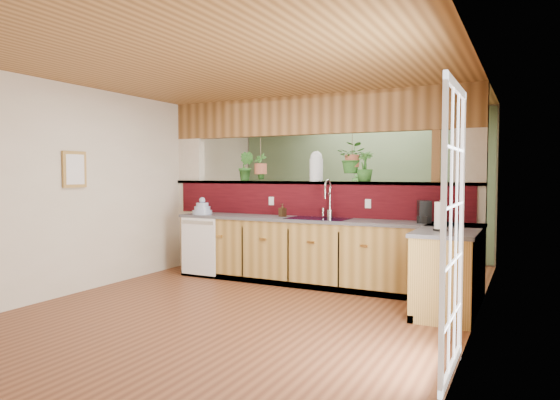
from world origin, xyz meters
The scene contains 28 objects.
ground centered at (0.00, 0.00, 0.00)m, with size 4.60×7.00×0.01m, color brown.
ceiling centered at (0.00, 0.00, 2.60)m, with size 4.60×7.00×0.01m, color brown.
wall_back centered at (0.00, 3.50, 1.30)m, with size 4.60×0.02×2.60m, color beige.
wall_left centered at (-2.30, 0.00, 1.30)m, with size 0.02×7.00×2.60m, color beige.
wall_right centered at (2.30, 0.00, 1.30)m, with size 0.02×7.00×2.60m, color beige.
pass_through_partition centered at (0.03, 1.35, 1.19)m, with size 4.60×0.21×2.60m.
pass_through_ledge centered at (0.00, 1.35, 1.37)m, with size 4.60×0.21×0.04m, color brown.
header_beam centered at (0.00, 1.35, 2.33)m, with size 4.60×0.15×0.55m, color brown.
sage_backwall centered at (0.00, 3.48, 1.30)m, with size 4.55×0.02×2.55m, color #58724E.
countertop centered at (0.84, 0.87, 0.45)m, with size 4.14×1.52×0.90m.
dishwasher centered at (-1.48, 0.66, 0.46)m, with size 0.58×0.03×0.82m.
navy_sink centered at (0.25, 0.98, 0.82)m, with size 0.82×0.50×0.18m.
french_door centered at (2.27, -1.30, 1.05)m, with size 0.06×1.02×2.16m, color white.
framed_print centered at (-2.27, -0.80, 1.55)m, with size 0.04×0.35×0.45m.
faucet centered at (0.34, 1.13, 1.18)m, with size 0.23×0.23×0.52m.
dish_stack centered at (-1.53, 0.85, 0.98)m, with size 0.29×0.29×0.25m.
soap_dispenser centered at (-0.30, 1.02, 0.99)m, with size 0.08×0.08×0.18m, color #3B2815.
coffee_maker centered at (1.62, 1.02, 1.02)m, with size 0.14×0.24×0.27m.
paper_towel centered at (1.94, 0.23, 1.05)m, with size 0.15×0.15×0.32m.
glass_jar centered at (0.06, 1.35, 1.60)m, with size 0.19×0.19×0.42m.
ledge_plant_left centered at (-1.08, 1.35, 1.61)m, with size 0.24×0.19×0.44m, color #285D20.
ledge_plant_right centered at (0.77, 1.35, 1.59)m, with size 0.23×0.23×0.41m, color #285D20.
hanging_plant_a centered at (-0.83, 1.35, 1.73)m, with size 0.24×0.19×0.56m.
hanging_plant_b centered at (0.59, 1.35, 1.89)m, with size 0.39×0.34×0.54m.
shelving_console centered at (-0.37, 3.25, 0.50)m, with size 1.41×0.38×0.94m, color black.
shelf_plant_a centered at (-0.77, 3.25, 1.17)m, with size 0.21×0.14×0.39m, color #285D20.
shelf_plant_b centered at (0.10, 3.25, 1.23)m, with size 0.29×0.29×0.53m, color #285D20.
floor_plant centered at (0.61, 2.63, 0.37)m, with size 0.66×0.57×0.73m, color #285D20.
Camera 1 is at (2.78, -5.17, 1.49)m, focal length 32.00 mm.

